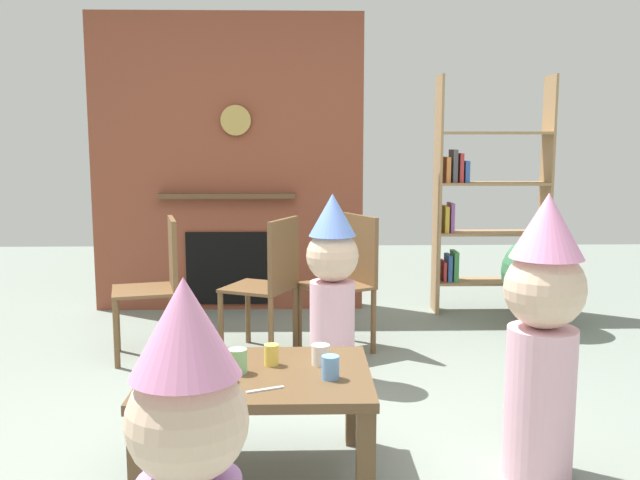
{
  "coord_description": "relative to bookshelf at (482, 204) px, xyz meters",
  "views": [
    {
      "loc": [
        0.06,
        -3.07,
        1.39
      ],
      "look_at": [
        0.15,
        0.4,
        0.89
      ],
      "focal_mm": 38.59,
      "sensor_mm": 36.0,
      "label": 1
    }
  ],
  "objects": [
    {
      "name": "coffee_table",
      "position": [
        -1.64,
        -2.76,
        -0.51
      ],
      "size": [
        0.93,
        0.7,
        0.45
      ],
      "color": "brown",
      "rests_on": "ground_plane"
    },
    {
      "name": "child_by_the_chairs",
      "position": [
        -1.28,
        -1.59,
        -0.31
      ],
      "size": [
        0.3,
        0.3,
        1.09
      ],
      "rotation": [
        0.0,
        0.0,
        -1.87
      ],
      "color": "#EAB2C6",
      "rests_on": "ground_plane"
    },
    {
      "name": "paper_cup_far_left",
      "position": [
        -1.34,
        -2.85,
        -0.39
      ],
      "size": [
        0.07,
        0.07,
        0.09
      ],
      "primitive_type": "cylinder",
      "color": "#669EE0",
      "rests_on": "coffee_table"
    },
    {
      "name": "paper_cup_near_left",
      "position": [
        -1.38,
        -2.67,
        -0.39
      ],
      "size": [
        0.08,
        0.08,
        0.09
      ],
      "primitive_type": "cylinder",
      "color": "silver",
      "rests_on": "coffee_table"
    },
    {
      "name": "ground_plane",
      "position": [
        -1.51,
        -2.4,
        -0.89
      ],
      "size": [
        12.0,
        12.0,
        0.0
      ],
      "primitive_type": "plane",
      "color": "gray"
    },
    {
      "name": "brick_fireplace_feature",
      "position": [
        -2.06,
        0.2,
        0.31
      ],
      "size": [
        2.2,
        0.28,
        2.4
      ],
      "color": "brown",
      "rests_on": "ground_plane"
    },
    {
      "name": "dining_chair_left",
      "position": [
        -2.37,
        -1.12,
        -0.37
      ],
      "size": [
        0.49,
        0.49,
        0.9
      ],
      "rotation": [
        0.0,
        0.0,
        3.39
      ],
      "color": "brown",
      "rests_on": "ground_plane"
    },
    {
      "name": "paper_plate_front",
      "position": [
        -1.86,
        -2.57,
        -0.43
      ],
      "size": [
        0.17,
        0.17,
        0.01
      ],
      "primitive_type": "cylinder",
      "color": "white",
      "rests_on": "coffee_table"
    },
    {
      "name": "bookshelf",
      "position": [
        0.0,
        0.0,
        0.0
      ],
      "size": [
        0.9,
        0.28,
        1.9
      ],
      "color": "#9E7A51",
      "rests_on": "ground_plane"
    },
    {
      "name": "paper_plate_rear",
      "position": [
        -1.96,
        -2.86,
        -0.43
      ],
      "size": [
        0.19,
        0.19,
        0.01
      ],
      "primitive_type": "cylinder",
      "color": "white",
      "rests_on": "coffee_table"
    },
    {
      "name": "child_in_pink",
      "position": [
        -0.47,
        -2.78,
        -0.26
      ],
      "size": [
        0.33,
        0.33,
        1.19
      ],
      "rotation": [
        0.0,
        0.0,
        3.12
      ],
      "color": "#EAB2C6",
      "rests_on": "ground_plane"
    },
    {
      "name": "potted_plant_tall",
      "position": [
        0.3,
        -0.54,
        -0.48
      ],
      "size": [
        0.55,
        0.55,
        0.7
      ],
      "color": "#9E5B42",
      "rests_on": "ground_plane"
    },
    {
      "name": "paper_cup_near_right",
      "position": [
        -1.72,
        -2.76,
        -0.39
      ],
      "size": [
        0.08,
        0.08,
        0.1
      ],
      "primitive_type": "cylinder",
      "color": "#8CD18C",
      "rests_on": "coffee_table"
    },
    {
      "name": "dining_chair_middle",
      "position": [
        -1.65,
        -1.12,
        -0.37
      ],
      "size": [
        0.53,
        0.53,
        0.9
      ],
      "rotation": [
        0.0,
        0.0,
        2.72
      ],
      "color": "brown",
      "rests_on": "ground_plane"
    },
    {
      "name": "table_fork",
      "position": [
        -1.6,
        -2.97,
        -0.43
      ],
      "size": [
        0.14,
        0.07,
        0.01
      ],
      "primitive_type": "cube",
      "rotation": [
        0.0,
        0.0,
        0.39
      ],
      "color": "silver",
      "rests_on": "coffee_table"
    },
    {
      "name": "birthday_cake_slice",
      "position": [
        -1.83,
        -2.75,
        -0.39
      ],
      "size": [
        0.1,
        0.1,
        0.08
      ],
      "primitive_type": "cone",
      "color": "pink",
      "rests_on": "coffee_table"
    },
    {
      "name": "paper_cup_center",
      "position": [
        -1.58,
        -2.67,
        -0.39
      ],
      "size": [
        0.06,
        0.06,
        0.09
      ],
      "primitive_type": "cylinder",
      "color": "#F2CC4C",
      "rests_on": "coffee_table"
    },
    {
      "name": "dining_chair_right",
      "position": [
        -1.15,
        -0.99,
        -0.37
      ],
      "size": [
        0.54,
        0.54,
        0.9
      ],
      "rotation": [
        0.0,
        0.0,
        3.63
      ],
      "color": "brown",
      "rests_on": "ground_plane"
    },
    {
      "name": "paper_cup_far_right",
      "position": [
        -1.78,
        -2.86,
        -0.39
      ],
      "size": [
        0.07,
        0.07,
        0.1
      ],
      "primitive_type": "cylinder",
      "color": "#F2CC4C",
      "rests_on": "coffee_table"
    }
  ]
}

